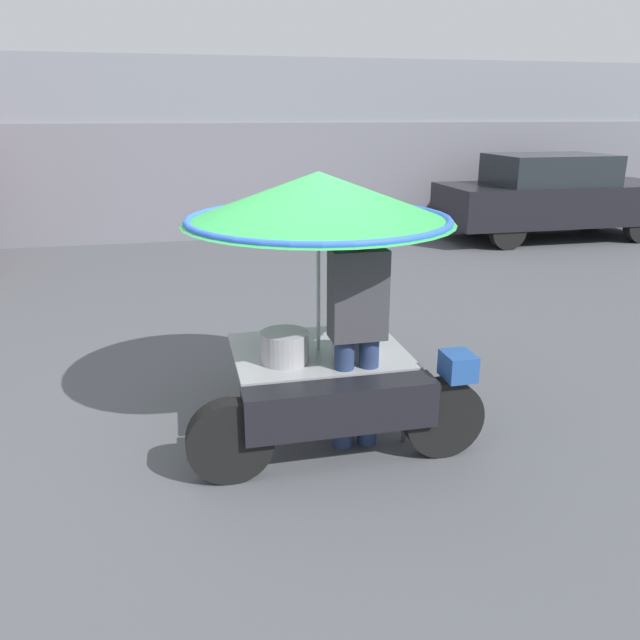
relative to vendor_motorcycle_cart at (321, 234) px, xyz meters
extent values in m
plane|color=#4C4F54|center=(-0.45, -0.20, -1.50)|extent=(36.00, 36.00, 0.00)
cube|color=gray|center=(-0.45, 8.76, 0.14)|extent=(28.00, 2.00, 3.27)
cube|color=slate|center=(-0.45, 7.73, -0.44)|extent=(23.80, 0.06, 2.12)
cylinder|color=black|center=(0.73, -0.59, -1.21)|extent=(0.57, 0.14, 0.57)
cylinder|color=black|center=(-0.74, -0.59, -1.21)|extent=(0.57, 0.14, 0.57)
cube|color=black|center=(0.00, -0.59, -1.05)|extent=(1.30, 0.24, 0.32)
cube|color=#234C93|center=(0.82, -0.59, -0.83)|extent=(0.20, 0.24, 0.18)
cylinder|color=black|center=(0.00, 0.38, -1.24)|extent=(0.51, 0.14, 0.51)
cylinder|color=#515156|center=(0.54, -0.37, -1.20)|extent=(0.03, 0.03, 0.59)
cylinder|color=#515156|center=(0.54, 0.51, -1.20)|extent=(0.03, 0.03, 0.59)
cylinder|color=#515156|center=(-0.55, -0.37, -1.20)|extent=(0.03, 0.03, 0.59)
cylinder|color=#515156|center=(-0.55, 0.51, -1.20)|extent=(0.03, 0.03, 0.59)
cube|color=#9E9EA3|center=(0.00, 0.07, -0.90)|extent=(1.28, 1.03, 0.02)
cylinder|color=#B2B2B7|center=(0.00, 0.07, -0.41)|extent=(0.03, 0.03, 0.96)
cone|color=green|center=(0.00, 0.07, 0.25)|extent=(1.93, 1.93, 0.35)
torus|color=blue|center=(0.00, 0.07, 0.09)|extent=(1.88, 1.88, 0.05)
cylinder|color=#939399|center=(-0.29, -0.11, -0.78)|extent=(0.35, 0.35, 0.22)
cylinder|color=silver|center=(0.22, -0.08, -0.78)|extent=(0.31, 0.31, 0.22)
cylinder|color=#1E6BB2|center=(0.35, 0.35, -0.77)|extent=(0.21, 0.21, 0.24)
cylinder|color=navy|center=(0.09, -0.33, -1.08)|extent=(0.14, 0.14, 0.83)
cylinder|color=navy|center=(0.27, -0.33, -1.08)|extent=(0.14, 0.14, 0.83)
cube|color=#38383D|center=(0.18, -0.33, -0.36)|extent=(0.38, 0.22, 0.62)
sphere|color=tan|center=(0.18, -0.33, 0.06)|extent=(0.22, 0.22, 0.22)
cylinder|color=black|center=(7.41, 7.08, -1.18)|extent=(0.64, 0.20, 0.64)
cylinder|color=black|center=(4.68, 5.66, -1.18)|extent=(0.64, 0.20, 0.64)
cylinder|color=black|center=(4.68, 7.08, -1.18)|extent=(0.64, 0.20, 0.64)
cube|color=black|center=(6.05, 6.37, -0.82)|extent=(4.40, 1.67, 0.72)
cube|color=#1E2328|center=(5.83, 6.37, -0.19)|extent=(2.11, 1.47, 0.54)
camera|label=1|loc=(-0.98, -4.21, 0.81)|focal=35.00mm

